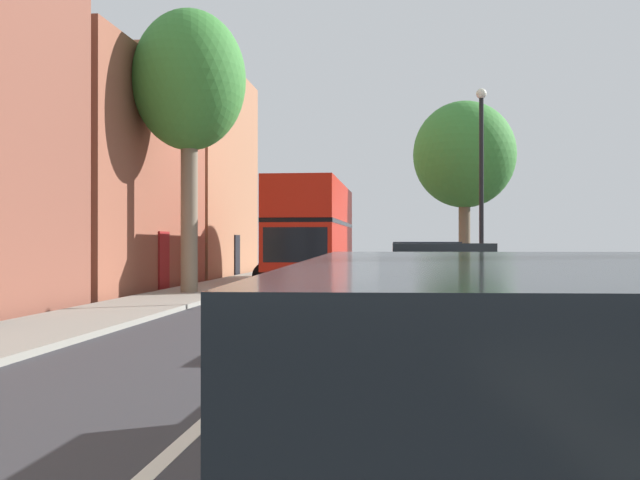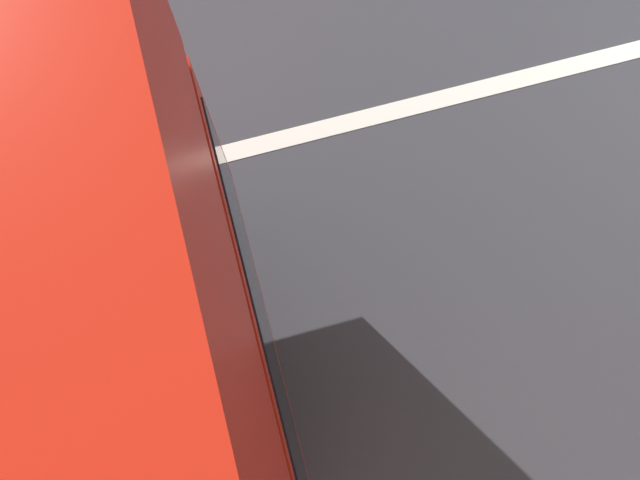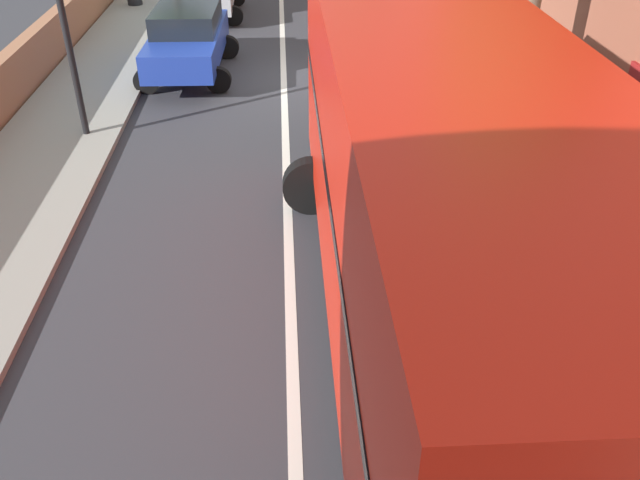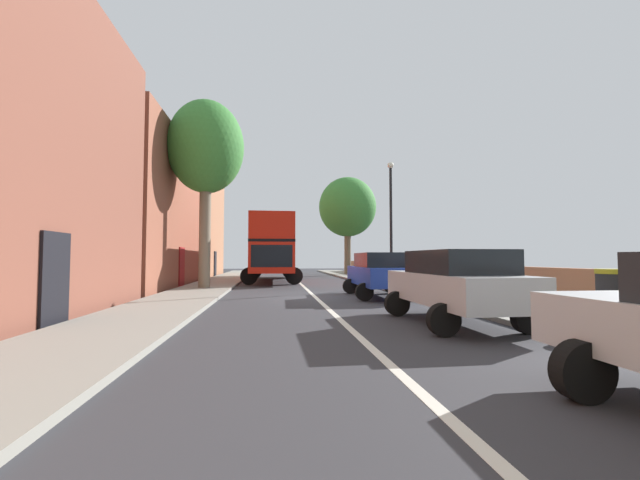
# 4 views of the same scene
# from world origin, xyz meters

# --- Properties ---
(ground_plane) EXTENTS (84.00, 84.00, 0.00)m
(ground_plane) POSITION_xyz_m (0.00, 0.00, 0.00)
(ground_plane) COLOR #333338
(road_centre_line) EXTENTS (0.16, 54.00, 0.01)m
(road_centre_line) POSITION_xyz_m (0.00, 0.00, 0.00)
(road_centre_line) COLOR silver
(road_centre_line) RESTS_ON ground
(sidewalk_left) EXTENTS (2.60, 60.00, 0.12)m
(sidewalk_left) POSITION_xyz_m (-4.90, 0.00, 0.06)
(sidewalk_left) COLOR gray
(sidewalk_left) RESTS_ON ground
(sidewalk_right) EXTENTS (2.60, 60.00, 0.12)m
(sidewalk_right) POSITION_xyz_m (4.90, 0.00, 0.06)
(sidewalk_right) COLOR gray
(sidewalk_right) RESTS_ON ground
(terraced_houses_left) EXTENTS (4.07, 47.52, 10.77)m
(terraced_houses_left) POSITION_xyz_m (-8.50, -0.14, 4.83)
(terraced_houses_left) COLOR #9E6647
(terraced_houses_left) RESTS_ON ground
(boundary_wall_right) EXTENTS (0.36, 54.00, 1.24)m
(boundary_wall_right) POSITION_xyz_m (6.45, 0.00, 0.62)
(boundary_wall_right) COLOR #9E6647
(boundary_wall_right) RESTS_ON ground
(double_decker_bus) EXTENTS (3.57, 10.33, 4.06)m
(double_decker_bus) POSITION_xyz_m (-1.70, 10.51, 2.35)
(double_decker_bus) COLOR red
(double_decker_bus) RESTS_ON ground
(parked_car_blue_right_0) EXTENTS (2.50, 4.54, 1.72)m
(parked_car_blue_right_0) POSITION_xyz_m (2.50, -0.56, 0.97)
(parked_car_blue_right_0) COLOR #1E389E
(parked_car_blue_right_0) RESTS_ON ground
(parked_car_silver_right_1) EXTENTS (2.46, 4.36, 1.69)m
(parked_car_silver_right_1) POSITION_xyz_m (2.50, -6.80, 0.96)
(parked_car_silver_right_1) COLOR #B7BABF
(parked_car_silver_right_1) RESTS_ON ground
(parked_car_silver_right_3) EXTENTS (2.45, 4.35, 1.57)m
(parked_car_silver_right_3) POSITION_xyz_m (2.50, -12.90, 0.91)
(parked_car_silver_right_3) COLOR #B7BABF
(parked_car_silver_right_3) RESTS_ON ground
(street_tree_left_0) EXTENTS (3.63, 3.63, 9.07)m
(street_tree_left_0) POSITION_xyz_m (-4.91, 3.74, 6.82)
(street_tree_left_0) COLOR #7A6B56
(street_tree_left_0) RESTS_ON sidewalk_left
(street_tree_right_1) EXTENTS (5.15, 5.15, 8.72)m
(street_tree_right_1) POSITION_xyz_m (5.04, 18.75, 6.12)
(street_tree_right_1) COLOR brown
(street_tree_right_1) RESTS_ON sidewalk_right
(lamppost_right) EXTENTS (0.32, 0.32, 6.31)m
(lamppost_right) POSITION_xyz_m (4.30, 3.60, 3.81)
(lamppost_right) COLOR black
(lamppost_right) RESTS_ON sidewalk_right
(litter_bin_right) EXTENTS (0.55, 0.55, 1.17)m
(litter_bin_right) POSITION_xyz_m (5.30, -8.04, 0.71)
(litter_bin_right) COLOR black
(litter_bin_right) RESTS_ON sidewalk_right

